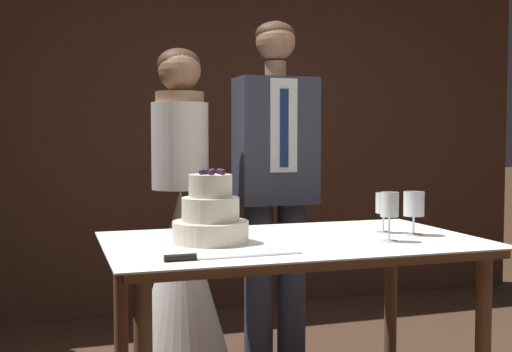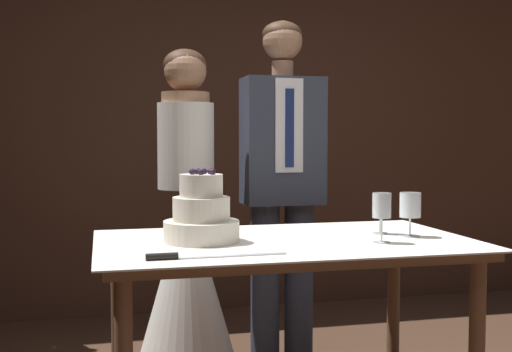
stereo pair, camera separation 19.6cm
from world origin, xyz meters
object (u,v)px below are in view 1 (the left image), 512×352
bride (181,258)px  groom (275,177)px  cake_table (293,265)px  wine_glass_middle (384,204)px  cake_knife (208,257)px  wine_glass_far (414,205)px  tiered_cake (211,216)px  wine_glass_near (389,206)px

bride → groom: groom is taller
cake_table → wine_glass_middle: size_ratio=8.63×
cake_knife → wine_glass_far: wine_glass_far is taller
tiered_cake → wine_glass_near: tiered_cake is taller
cake_table → cake_knife: 0.50m
wine_glass_far → groom: bearing=104.1°
cake_knife → groom: (0.64, 1.19, 0.17)m
cake_knife → groom: groom is taller
wine_glass_far → cake_table: bearing=174.9°
tiered_cake → wine_glass_middle: size_ratio=1.73×
wine_glass_middle → wine_glass_far: size_ratio=0.94×
wine_glass_near → tiered_cake: bearing=164.2°
cake_table → wine_glass_near: wine_glass_near is taller
cake_knife → bride: (0.14, 1.19, -0.23)m
cake_table → wine_glass_far: 0.53m
wine_glass_near → wine_glass_far: 0.20m
cake_table → tiered_cake: (-0.31, 0.02, 0.19)m
cake_table → wine_glass_near: bearing=-25.7°
wine_glass_middle → wine_glass_far: (0.08, -0.09, 0.00)m
cake_table → groom: groom is taller
cake_knife → wine_glass_near: (0.71, 0.14, 0.12)m
tiered_cake → cake_knife: (-0.08, -0.31, -0.09)m
cake_knife → wine_glass_middle: wine_glass_middle is taller
wine_glass_middle → bride: bride is taller
groom → bride: bearing=179.9°
tiered_cake → cake_knife: 0.34m
cake_knife → wine_glass_far: bearing=14.2°
cake_knife → wine_glass_near: size_ratio=2.51×
tiered_cake → wine_glass_middle: bearing=1.9°
cake_knife → wine_glass_near: bearing=9.4°
tiered_cake → bride: bride is taller
wine_glass_far → wine_glass_middle: bearing=131.3°
wine_glass_middle → groom: bearing=100.4°
groom → wine_glass_middle: bearing=-79.6°
groom → cake_table: bearing=-105.4°
wine_glass_near → bride: (-0.57, 1.06, -0.35)m
wine_glass_middle → wine_glass_far: wine_glass_far is taller
cake_knife → cake_table: bearing=35.0°
wine_glass_near → bride: 1.25m
cake_table → groom: (0.25, 0.90, 0.27)m
cake_table → bride: bride is taller
cake_knife → bride: size_ratio=0.28×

